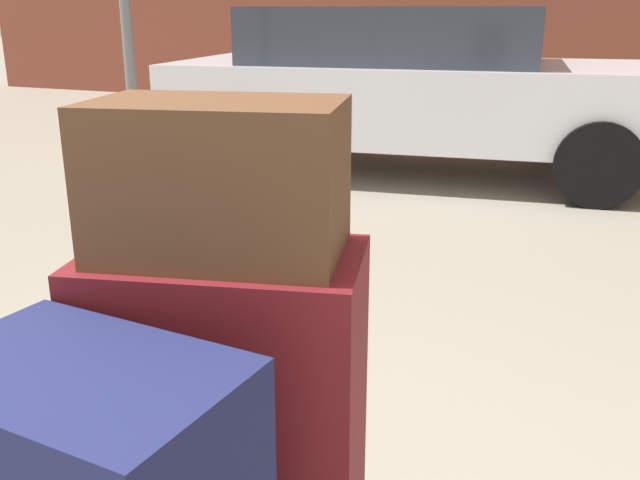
{
  "coord_description": "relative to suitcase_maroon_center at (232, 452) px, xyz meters",
  "views": [
    {
      "loc": [
        0.86,
        -0.81,
        1.4
      ],
      "look_at": [
        0.0,
        1.2,
        0.69
      ],
      "focal_mm": 39.91,
      "sensor_mm": 36.0,
      "label": 1
    }
  ],
  "objects": [
    {
      "name": "no_parking_sign",
      "position": [
        -2.45,
        2.98,
        0.69
      ],
      "size": [
        0.5,
        0.07,
        2.23
      ],
      "color": "slate",
      "rests_on": "ground_plane"
    },
    {
      "name": "suitcase_maroon_center",
      "position": [
        0.0,
        0.0,
        0.0
      ],
      "size": [
        0.48,
        0.36,
        0.71
      ],
      "primitive_type": "cube",
      "rotation": [
        0.0,
        0.0,
        0.24
      ],
      "color": "maroon",
      "rests_on": "luggage_cart"
    },
    {
      "name": "duffel_bag_brown_topmost_pile",
      "position": [
        0.0,
        0.0,
        0.47
      ],
      "size": [
        0.41,
        0.3,
        0.23
      ],
      "primitive_type": "cube",
      "rotation": [
        0.0,
        0.0,
        0.24
      ],
      "color": "#51331E",
      "rests_on": "suitcase_maroon_center"
    },
    {
      "name": "parked_car",
      "position": [
        -1.18,
        5.28,
        0.07
      ],
      "size": [
        4.5,
        2.37,
        1.42
      ],
      "color": "silver",
      "rests_on": "ground_plane"
    }
  ]
}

